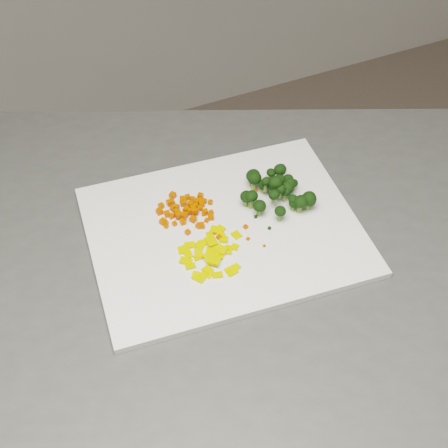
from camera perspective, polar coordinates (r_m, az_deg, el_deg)
name	(u,v)px	position (r m, az deg, el deg)	size (l,w,h in m)	color
counter_block	(214,395)	(1.30, -0.94, -15.35)	(0.98, 0.68, 0.90)	#4B4B48
cutting_board	(224,231)	(0.94, 0.00, -0.63)	(0.40, 0.31, 0.01)	white
carrot_pile	(186,207)	(0.96, -3.46, 1.54)	(0.09, 0.09, 0.02)	#D34002
pepper_pile	(213,252)	(0.90, -0.99, -2.57)	(0.10, 0.10, 0.01)	yellow
broccoli_pile	(275,189)	(0.97, 4.69, 3.18)	(0.11, 0.11, 0.05)	black
carrot_cube_0	(173,195)	(0.99, -4.69, 2.63)	(0.01, 0.01, 0.01)	#D34002
carrot_cube_1	(200,196)	(0.98, -2.17, 2.57)	(0.01, 0.01, 0.01)	#D34002
carrot_cube_2	(205,212)	(0.96, -1.72, 1.10)	(0.01, 0.01, 0.01)	#D34002
carrot_cube_3	(172,202)	(0.98, -4.78, 1.98)	(0.01, 0.01, 0.01)	#D34002
carrot_cube_4	(193,220)	(0.95, -2.90, 0.39)	(0.01, 0.01, 0.01)	#D34002
carrot_cube_5	(177,207)	(0.96, -4.35, 1.55)	(0.01, 0.01, 0.01)	#D34002
carrot_cube_6	(196,205)	(0.97, -2.55, 1.75)	(0.01, 0.01, 0.01)	#D34002
carrot_cube_7	(173,209)	(0.97, -4.71, 1.41)	(0.01, 0.01, 0.01)	#D34002
carrot_cube_8	(194,211)	(0.95, -2.77, 1.20)	(0.01, 0.01, 0.01)	#D34002
carrot_cube_9	(188,197)	(0.98, -3.35, 2.45)	(0.01, 0.01, 0.01)	#D34002
carrot_cube_10	(158,212)	(0.97, -6.02, 1.11)	(0.01, 0.01, 0.01)	#D34002
carrot_cube_11	(207,220)	(0.95, -1.59, 0.33)	(0.01, 0.01, 0.01)	#D34002
carrot_cube_12	(204,214)	(0.96, -1.87, 0.95)	(0.01, 0.01, 0.01)	#D34002
carrot_cube_13	(202,204)	(0.97, -2.05, 1.81)	(0.01, 0.01, 0.01)	#D34002
carrot_cube_14	(200,208)	(0.97, -2.18, 1.45)	(0.01, 0.01, 0.01)	#D34002
carrot_cube_15	(183,222)	(0.95, -3.78, 0.20)	(0.01, 0.01, 0.01)	#D34002
carrot_cube_16	(193,199)	(0.98, -2.89, 2.29)	(0.01, 0.01, 0.01)	#D34002
carrot_cube_17	(197,202)	(0.97, -2.50, 2.06)	(0.01, 0.01, 0.01)	#D34002
carrot_cube_18	(176,211)	(0.95, -4.39, 1.16)	(0.01, 0.01, 0.01)	#D34002
carrot_cube_19	(166,226)	(0.94, -5.29, -0.22)	(0.01, 0.01, 0.01)	#D34002
carrot_cube_20	(159,211)	(0.97, -5.99, 1.16)	(0.01, 0.01, 0.01)	#D34002
carrot_cube_21	(190,204)	(0.96, -3.12, 1.86)	(0.01, 0.01, 0.01)	#D34002
carrot_cube_22	(185,216)	(0.95, -3.60, 0.73)	(0.01, 0.01, 0.01)	#D34002
carrot_cube_23	(165,223)	(0.95, -5.38, 0.07)	(0.01, 0.01, 0.01)	#D34002
carrot_cube_24	(201,206)	(0.97, -2.10, 1.65)	(0.01, 0.01, 0.01)	#D34002
carrot_cube_25	(163,222)	(0.95, -5.59, 0.21)	(0.01, 0.01, 0.01)	#D34002
carrot_cube_26	(183,201)	(0.98, -3.75, 2.14)	(0.01, 0.01, 0.01)	#D34002
carrot_cube_27	(161,206)	(0.97, -5.77, 1.66)	(0.01, 0.01, 0.01)	#D34002
carrot_cube_28	(173,195)	(0.99, -4.72, 2.63)	(0.01, 0.01, 0.01)	#D34002
carrot_cube_29	(185,210)	(0.96, -3.54, 1.32)	(0.01, 0.01, 0.01)	#D34002
carrot_cube_30	(188,232)	(0.93, -3.33, -0.76)	(0.01, 0.01, 0.01)	#D34002
carrot_cube_31	(184,204)	(0.97, -3.72, 1.86)	(0.01, 0.01, 0.01)	#D34002
carrot_cube_32	(193,219)	(0.95, -2.83, 0.44)	(0.01, 0.01, 0.01)	#D34002
carrot_cube_33	(175,224)	(0.95, -4.54, 0.03)	(0.01, 0.01, 0.01)	#D34002
carrot_cube_34	(211,217)	(0.95, -1.23, 0.66)	(0.01, 0.01, 0.01)	#D34002
carrot_cube_35	(211,212)	(0.96, -1.17, 1.08)	(0.01, 0.01, 0.01)	#D34002
carrot_cube_36	(182,199)	(0.98, -3.85, 2.31)	(0.01, 0.01, 0.01)	#D34002
carrot_cube_37	(204,201)	(0.98, -1.80, 2.10)	(0.01, 0.01, 0.01)	#D34002
carrot_cube_38	(190,211)	(0.96, -3.14, 1.21)	(0.01, 0.01, 0.01)	#D34002
carrot_cube_39	(171,216)	(0.96, -4.83, 0.72)	(0.01, 0.01, 0.01)	#D34002
carrot_cube_40	(200,200)	(0.98, -2.20, 2.23)	(0.01, 0.01, 0.01)	#D34002
carrot_cube_41	(183,215)	(0.95, -3.76, 0.85)	(0.01, 0.01, 0.01)	#D34002
carrot_cube_42	(169,203)	(0.98, -5.01, 1.94)	(0.01, 0.01, 0.01)	#D34002
carrot_cube_43	(193,208)	(0.96, -2.84, 1.50)	(0.01, 0.01, 0.01)	#D34002
carrot_cube_44	(185,203)	(0.97, -3.56, 1.93)	(0.01, 0.01, 0.01)	#D34002
carrot_cube_45	(198,226)	(0.94, -2.35, -0.16)	(0.01, 0.01, 0.01)	#D34002
carrot_cube_46	(177,213)	(0.96, -4.31, 0.97)	(0.01, 0.01, 0.01)	#D34002
carrot_cube_47	(191,204)	(0.96, -3.06, 1.81)	(0.01, 0.01, 0.01)	#D34002
carrot_cube_48	(202,226)	(0.94, -2.05, -0.14)	(0.01, 0.01, 0.01)	#D34002
carrot_cube_49	(210,202)	(0.97, -1.26, 2.00)	(0.01, 0.01, 0.01)	#D34002
carrot_cube_50	(167,214)	(0.96, -5.22, 0.92)	(0.01, 0.01, 0.01)	#D34002
carrot_cube_51	(197,211)	(0.95, -2.52, 1.22)	(0.01, 0.01, 0.01)	#D34002
carrot_cube_52	(160,212)	(0.96, -5.91, 1.14)	(0.01, 0.01, 0.01)	#D34002
carrot_cube_53	(185,200)	(0.98, -3.59, 2.22)	(0.01, 0.01, 0.01)	#D34002
carrot_cube_54	(179,214)	(0.96, -4.16, 0.91)	(0.01, 0.01, 0.01)	#D34002
carrot_cube_55	(187,213)	(0.96, -3.44, 0.97)	(0.01, 0.01, 0.01)	#D34002
carrot_cube_56	(186,209)	(0.96, -3.45, 1.39)	(0.01, 0.01, 0.01)	#D34002
carrot_cube_57	(201,202)	(0.97, -2.10, 2.06)	(0.01, 0.01, 0.01)	#D34002
carrot_cube_58	(178,215)	(0.95, -4.21, 0.85)	(0.01, 0.01, 0.01)	#D34002
pepper_chunk_0	(218,275)	(0.88, -0.59, -4.68)	(0.01, 0.01, 0.00)	yellow
pepper_chunk_1	(210,237)	(0.93, -1.28, -1.15)	(0.02, 0.01, 0.00)	yellow
pepper_chunk_2	(210,251)	(0.91, -1.31, -2.45)	(0.01, 0.01, 0.00)	yellow
pepper_chunk_3	(212,241)	(0.92, -1.11, -1.61)	(0.02, 0.01, 0.00)	yellow
pepper_chunk_4	(188,255)	(0.91, -3.29, -2.81)	(0.01, 0.01, 0.00)	yellow
pepper_chunk_5	(184,250)	(0.91, -3.70, -2.41)	(0.02, 0.01, 0.00)	yellow
pepper_chunk_6	(208,242)	(0.92, -1.45, -1.61)	(0.01, 0.01, 0.00)	yellow
pepper_chunk_7	(228,250)	(0.91, 0.40, -2.37)	(0.02, 0.01, 0.00)	yellow
pepper_chunk_8	(234,268)	(0.89, 0.93, -4.08)	(0.02, 0.01, 0.00)	yellow
pepper_chunk_9	(215,255)	(0.90, -0.83, -2.90)	(0.01, 0.01, 0.00)	yellow
pepper_chunk_10	(224,240)	(0.92, -0.02, -1.44)	(0.01, 0.01, 0.00)	yellow
pepper_chunk_11	(214,251)	(0.90, -0.93, -2.50)	(0.01, 0.01, 0.00)	yellow
pepper_chunk_12	(231,271)	(0.89, 0.68, -4.31)	(0.02, 0.01, 0.00)	yellow
pepper_chunk_13	(215,230)	(0.94, -0.81, -0.53)	(0.01, 0.01, 0.00)	yellow
pepper_chunk_14	(205,272)	(0.89, -1.72, -4.44)	(0.02, 0.01, 0.00)	yellow
pepper_chunk_15	(183,249)	(0.91, -3.76, -2.29)	(0.01, 0.01, 0.00)	yellow
pepper_chunk_16	(236,235)	(0.93, 1.14, -1.01)	(0.01, 0.01, 0.00)	yellow
pepper_chunk_17	(208,257)	(0.90, -1.44, -3.08)	(0.01, 0.02, 0.00)	yellow
pepper_chunk_18	(221,250)	(0.90, -0.26, -2.35)	(0.01, 0.02, 0.00)	yellow
pepper_chunk_19	(219,255)	(0.90, -0.44, -2.81)	(0.02, 0.01, 0.00)	yellow
pepper_chunk_20	(209,274)	(0.88, -1.38, -4.59)	(0.01, 0.01, 0.00)	yellow
pepper_chunk_21	(199,278)	(0.88, -2.26, -4.94)	(0.02, 0.01, 0.00)	yellow
pepper_chunk_22	(215,245)	(0.92, -0.80, -1.97)	(0.01, 0.01, 0.00)	yellow
pepper_chunk_23	(232,272)	(0.89, 0.77, -4.39)	(0.01, 0.01, 0.00)	yellow
pepper_chunk_24	(235,247)	(0.91, 0.99, -2.13)	(0.01, 0.01, 0.00)	yellow
pepper_chunk_25	(219,230)	(0.94, -0.42, -0.52)	(0.01, 0.01, 0.00)	yellow
pepper_chunk_26	(186,261)	(0.90, -3.51, -3.41)	(0.02, 0.01, 0.00)	yellow
pepper_chunk_27	(201,244)	(0.92, -2.14, -1.86)	(0.01, 0.01, 0.00)	yellow
pepper_chunk_28	(190,245)	(0.92, -3.16, -1.96)	(0.01, 0.02, 0.00)	yellow
pepper_chunk_29	(199,253)	(0.90, -2.33, -2.64)	(0.02, 0.01, 0.00)	yellow
pepper_chunk_30	(222,236)	(0.93, -0.23, -1.11)	(0.01, 0.01, 0.00)	yellow
pepper_chunk_31	(190,266)	(0.89, -3.10, -3.86)	(0.01, 0.01, 0.00)	yellow
pepper_chunk_32	(214,261)	(0.89, -0.90, -3.36)	(0.02, 0.02, 0.00)	yellow
pepper_chunk_33	(197,276)	(0.88, -2.51, -4.73)	(0.01, 0.01, 0.00)	yellow
pepper_chunk_34	(198,258)	(0.90, -2.43, -3.09)	(0.01, 0.01, 0.00)	yellow
pepper_chunk_35	(219,251)	(0.91, -0.45, -2.50)	(0.01, 0.01, 0.00)	yellow
pepper_chunk_36	(207,270)	(0.89, -1.54, -4.22)	(0.01, 0.01, 0.00)	yellow
pepper_chunk_37	(209,240)	(0.92, -1.41, -1.49)	(0.01, 0.01, 0.00)	yellow
pepper_chunk_38	(200,245)	(0.92, -2.18, -1.96)	(0.01, 0.01, 0.00)	yellow
broccoli_floret_0	(285,194)	(0.98, 5.58, 2.70)	(0.02, 0.02, 0.03)	black
broccoli_floret_1	(254,182)	(0.99, 2.76, 3.88)	(0.03, 0.03, 0.03)	black
broccoli_floret_2	(279,183)	(0.99, 5.07, 3.79)	(0.02, 0.02, 0.03)	black
broccoli_floret_3	(277,186)	(0.98, 4.91, 3.51)	(0.02, 0.02, 0.03)	black
broccoli_floret_4	(275,186)	(0.96, 4.68, 3.49)	(0.03, 0.03, 0.03)	black
broccoli_floret_5	(271,175)	(1.01, 4.28, 4.46)	(0.02, 0.02, 0.02)	black
broccoli_floret_6	(288,182)	(1.00, 5.84, 3.85)	(0.02, 0.02, 0.02)	black
broccoli_floret_7	(266,185)	(0.97, 3.83, 3.57)	(0.02, 0.02, 0.03)	black
broccoli_floret_8	(259,209)	(0.95, 3.22, 1.40)	(0.03, 0.03, 0.03)	black
broccoli_floret_9	(292,203)	(0.96, 6.26, 1.96)	(0.02, 0.02, 0.03)	black
broccoli_floret_10	(272,187)	(0.98, 4.42, 3.35)	(0.03, 0.03, 0.03)	black
broccoli_floret_11	(263,187)	(0.99, 3.62, 3.39)	(0.02, 0.02, 0.02)	black
broccoli_floret_12	(278,190)	(0.97, 4.92, 3.09)	(0.02, 0.02, 0.03)	black
broccoli_floret_13	(289,187)	(0.99, 5.98, 3.36)	(0.03, 0.03, 0.03)	black
broccoli_floret_14	(293,205)	(0.96, 6.37, 1.73)	(0.02, 0.02, 0.02)	black
broccoli_floret_15	(308,202)	(0.97, 7.70, 2.04)	(0.03, 0.03, 0.03)	black
broccoli_floret_16	(280,214)	(0.95, 5.11, 0.89)	(0.02, 0.02, 0.03)	black
broccoli_floret_17	(246,199)	(0.96, 2.03, 2.26)	(0.03, 0.03, 0.03)	black
broccoli_floret_18	(300,205)	(0.96, 6.96, 1.77)	(0.03, 0.03, 0.03)	black
broccoli_floret_19	(251,200)	(0.96, 2.48, 2.21)	(0.03, 0.03, 0.03)	black
broccoli_floret_20	(275,189)	(0.97, 4.71, 3.25)	(0.02, 0.02, 0.03)	black
broccoli_floret_21	(274,197)	(0.95, 4.57, 2.46)	(0.02, 0.02, 0.02)	black
broccoli_floret_22	(253,178)	(1.00, 2.63, 4.19)	(0.03, 0.03, 0.03)	black
broccoli_floret_23	(287,190)	(0.98, 5.75, 3.08)	(0.03, 0.03, 0.03)	black
broccoli_floret_24	(279,173)	(1.01, 5.09, 4.70)	(0.03, 0.03, 0.03)	black
broccoli_floret_25	(280,192)	(0.97, 5.13, 2.93)	(0.02, 0.02, 0.03)	black
broccoli_floret_26	(293,186)	(1.00, 6.34, 3.51)	(0.02, 0.02, 0.02)	black
stray_bit_0	(250,202)	(0.98, 2.41, 2.05)	(0.00, 0.00, 0.00)	#D34002
stray_bit_1	(248,239)	(0.93, 2.21, -1.36)	(0.00, 0.00, 0.00)	#D34002
stray_bit_2	(264,246)	(0.92, 3.69, -2.01)	(0.00, 0.00, 0.00)	#D34002
stray_bit_3	(246,227)	(0.94, 1.99, -0.26)	(0.01, 0.01, 0.00)	#D34002
stray_bit_4	(215,233)	(0.93, -0.86, -0.85)	(0.00, 0.00, 0.00)	#D34002
stray_bit_5	(256,217)	(0.96, 2.91, 0.66)	(0.00, 0.00, 0.00)	black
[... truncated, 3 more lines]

